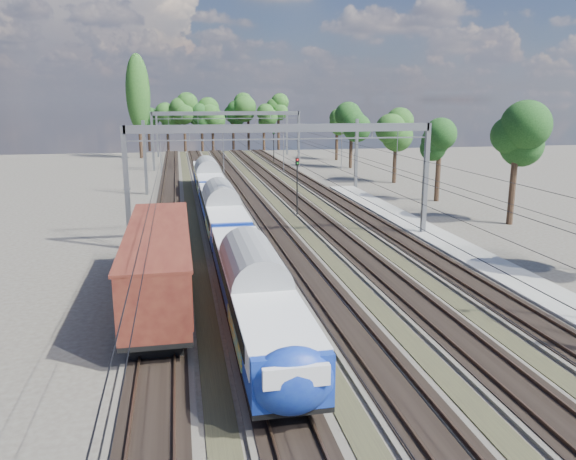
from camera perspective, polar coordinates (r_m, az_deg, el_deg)
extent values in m
cube|color=#47423A|center=(57.47, -12.10, 2.09)|extent=(3.00, 130.00, 0.15)
cube|color=black|center=(57.45, -12.11, 2.18)|extent=(2.50, 130.00, 0.06)
cube|color=#473326|center=(57.46, -12.83, 2.25)|extent=(0.08, 130.00, 0.14)
cube|color=#473326|center=(57.43, -11.40, 2.31)|extent=(0.08, 130.00, 0.14)
cube|color=#47423A|center=(57.55, -7.62, 2.28)|extent=(3.00, 130.00, 0.15)
cube|color=black|center=(57.54, -7.62, 2.38)|extent=(2.50, 130.00, 0.06)
cube|color=#473326|center=(57.48, -8.34, 2.45)|extent=(0.08, 130.00, 0.14)
cube|color=#473326|center=(57.56, -6.91, 2.50)|extent=(0.08, 130.00, 0.14)
cube|color=#47423A|center=(57.98, -3.18, 2.46)|extent=(3.00, 130.00, 0.15)
cube|color=black|center=(57.97, -3.18, 2.55)|extent=(2.50, 130.00, 0.06)
cube|color=#473326|center=(57.86, -3.89, 2.62)|extent=(0.08, 130.00, 0.14)
cube|color=#473326|center=(58.05, -2.48, 2.68)|extent=(0.08, 130.00, 0.14)
cube|color=#47423A|center=(58.76, 1.18, 2.62)|extent=(3.00, 130.00, 0.15)
cube|color=black|center=(58.74, 1.18, 2.71)|extent=(2.50, 130.00, 0.06)
cube|color=#473326|center=(58.58, 0.49, 2.78)|extent=(0.08, 130.00, 0.14)
cube|color=#473326|center=(58.88, 1.86, 2.83)|extent=(0.08, 130.00, 0.14)
cube|color=#47423A|center=(59.86, 5.39, 2.76)|extent=(3.00, 130.00, 0.15)
cube|color=black|center=(59.84, 5.40, 2.85)|extent=(2.50, 130.00, 0.06)
cube|color=#473326|center=(59.63, 4.73, 2.92)|extent=(0.08, 130.00, 0.14)
cube|color=#473326|center=(60.03, 6.06, 2.96)|extent=(0.08, 130.00, 0.14)
cube|color=#2E291E|center=(57.48, -9.86, 2.14)|extent=(1.10, 130.00, 0.05)
cube|color=#2E291E|center=(57.73, -5.39, 2.33)|extent=(1.10, 130.00, 0.05)
cube|color=#2E291E|center=(58.34, -0.99, 2.49)|extent=(1.10, 130.00, 0.05)
cube|color=#2E291E|center=(59.28, 3.30, 2.64)|extent=(1.10, 130.00, 0.05)
cube|color=gray|center=(38.64, 20.28, -3.67)|extent=(3.00, 70.00, 0.30)
cube|color=slate|center=(42.09, -16.06, 4.04)|extent=(0.35, 0.35, 9.00)
cube|color=slate|center=(46.15, 13.79, 4.93)|extent=(0.35, 0.35, 9.00)
cube|color=slate|center=(42.23, -0.45, 10.31)|extent=(23.00, 0.35, 0.60)
cube|color=slate|center=(89.75, -13.58, 8.74)|extent=(0.35, 0.35, 9.00)
cube|color=slate|center=(91.73, 1.10, 9.18)|extent=(0.35, 0.35, 9.00)
cube|color=slate|center=(89.82, -6.23, 11.71)|extent=(23.00, 0.35, 0.60)
cube|color=slate|center=(66.88, -14.32, 7.11)|extent=(0.35, 0.35, 8.50)
cube|color=slate|center=(111.71, -13.15, 9.42)|extent=(0.35, 0.35, 8.50)
cube|color=slate|center=(70.18, 6.95, 7.68)|extent=(0.35, 0.35, 8.50)
cube|color=slate|center=(113.71, -0.12, 9.81)|extent=(0.35, 0.35, 8.50)
cylinder|color=black|center=(56.72, -12.37, 7.48)|extent=(0.03, 130.00, 0.03)
cylinder|color=black|center=(56.62, -12.42, 8.59)|extent=(0.03, 130.00, 0.03)
cylinder|color=black|center=(56.80, -7.79, 7.67)|extent=(0.03, 130.00, 0.03)
cylinder|color=black|center=(56.71, -7.82, 8.77)|extent=(0.03, 130.00, 0.03)
cylinder|color=black|center=(57.23, -3.25, 7.81)|extent=(0.03, 130.00, 0.03)
cylinder|color=black|center=(57.14, -3.26, 8.90)|extent=(0.03, 130.00, 0.03)
cylinder|color=black|center=(58.02, 1.20, 7.90)|extent=(0.03, 130.00, 0.03)
cylinder|color=black|center=(57.93, 1.21, 8.98)|extent=(0.03, 130.00, 0.03)
cylinder|color=black|center=(59.13, 5.51, 7.94)|extent=(0.03, 130.00, 0.03)
cylinder|color=black|center=(59.05, 5.53, 9.00)|extent=(0.03, 130.00, 0.03)
cylinder|color=black|center=(125.48, -13.93, 9.09)|extent=(0.56, 0.56, 5.64)
sphere|color=#153714|center=(125.28, -14.04, 11.14)|extent=(4.10, 4.10, 4.10)
cylinder|color=black|center=(122.03, -12.57, 9.28)|extent=(0.56, 0.56, 6.61)
sphere|color=#153714|center=(121.83, -12.69, 11.76)|extent=(4.35, 4.35, 4.35)
cylinder|color=black|center=(124.27, -10.56, 9.47)|extent=(0.56, 0.56, 6.75)
sphere|color=#153714|center=(124.07, -10.67, 11.96)|extent=(4.07, 4.07, 4.07)
cylinder|color=black|center=(122.18, -9.35, 9.60)|extent=(0.56, 0.56, 7.36)
sphere|color=#153714|center=(121.98, -9.46, 12.37)|extent=(4.83, 4.83, 4.83)
cylinder|color=black|center=(123.26, -7.73, 9.64)|extent=(0.56, 0.56, 7.17)
sphere|color=#153714|center=(123.06, -7.81, 12.31)|extent=(5.40, 5.40, 5.40)
cylinder|color=black|center=(124.10, -5.67, 9.76)|extent=(0.56, 0.56, 7.34)
sphere|color=#153714|center=(123.90, -5.73, 12.47)|extent=(4.68, 4.68, 4.68)
cylinder|color=black|center=(124.07, -3.73, 9.53)|extent=(0.56, 0.56, 6.20)
sphere|color=#153714|center=(123.86, -3.77, 11.82)|extent=(4.81, 4.81, 4.81)
cylinder|color=black|center=(124.17, -1.99, 9.80)|extent=(0.56, 0.56, 7.30)
sphere|color=#153714|center=(123.97, -2.01, 12.50)|extent=(4.38, 4.38, 4.38)
cylinder|color=black|center=(125.62, -0.62, 9.57)|extent=(0.56, 0.56, 6.07)
sphere|color=#153714|center=(125.42, -0.62, 11.78)|extent=(5.49, 5.49, 5.49)
cylinder|color=black|center=(53.27, 22.08, 4.23)|extent=(0.56, 0.56, 6.86)
sphere|color=#153714|center=(52.80, 22.60, 10.12)|extent=(3.72, 3.72, 3.72)
cylinder|color=black|center=(63.02, 15.26, 5.12)|extent=(0.56, 0.56, 5.03)
sphere|color=#153714|center=(62.62, 15.48, 8.77)|extent=(4.26, 4.26, 4.26)
cylinder|color=black|center=(77.34, 10.07, 6.81)|extent=(0.56, 0.56, 5.10)
sphere|color=#153714|center=(77.01, 10.19, 9.83)|extent=(4.23, 4.23, 4.23)
cylinder|color=black|center=(89.59, 7.07, 7.86)|extent=(0.56, 0.56, 5.48)
sphere|color=#153714|center=(89.30, 7.15, 10.66)|extent=(3.52, 3.52, 3.52)
cylinder|color=black|center=(102.30, 5.02, 8.55)|extent=(0.56, 0.56, 5.49)
sphere|color=#153714|center=(102.05, 5.07, 11.01)|extent=(4.76, 4.76, 4.76)
cylinder|color=black|center=(109.70, -14.88, 11.23)|extent=(0.70, 0.70, 16.00)
ellipsoid|color=#1D4B19|center=(109.67, -15.00, 13.31)|extent=(4.40, 4.40, 14.08)
cube|color=black|center=(21.52, -1.00, -15.27)|extent=(1.92, 2.89, 0.77)
cube|color=black|center=(33.87, -5.01, -4.53)|extent=(1.92, 2.89, 0.77)
cube|color=#102597|center=(27.06, -3.53, -5.86)|extent=(2.69, 19.24, 1.83)
cube|color=silver|center=(26.91, -3.54, -4.89)|extent=(2.77, 18.47, 0.91)
cube|color=black|center=(27.12, -0.61, -4.73)|extent=(0.04, 16.35, 0.67)
cube|color=#FDB00D|center=(23.32, -2.11, -10.31)|extent=(2.79, 5.39, 0.67)
cylinder|color=gray|center=(26.78, -3.56, -4.01)|extent=(2.73, 19.24, 2.73)
cube|color=black|center=(39.96, -6.00, -1.80)|extent=(1.92, 2.89, 0.77)
cube|color=black|center=(53.06, -7.33, 1.88)|extent=(1.92, 2.89, 0.77)
cube|color=#102597|center=(46.19, -6.80, 2.04)|extent=(2.69, 19.24, 1.83)
cube|color=silver|center=(46.10, -6.82, 2.63)|extent=(2.77, 18.47, 0.91)
cube|color=black|center=(46.22, -5.09, 2.70)|extent=(0.04, 16.35, 0.67)
cube|color=#FDB00D|center=(42.16, -6.34, 0.32)|extent=(2.79, 5.39, 0.67)
cylinder|color=gray|center=(46.02, -6.83, 3.16)|extent=(2.73, 19.24, 2.73)
cube|color=black|center=(59.31, -7.75, 3.05)|extent=(1.92, 2.89, 0.77)
cube|color=black|center=(72.60, -8.41, 4.86)|extent=(1.92, 2.89, 0.77)
cube|color=#102597|center=(65.74, -8.15, 5.28)|extent=(2.69, 19.24, 1.83)
cube|color=silver|center=(65.68, -8.16, 5.70)|extent=(2.77, 18.47, 0.91)
cube|color=black|center=(65.76, -6.95, 5.75)|extent=(0.04, 16.35, 0.67)
cube|color=#FDB00D|center=(61.62, -7.92, 4.32)|extent=(2.79, 5.39, 0.67)
cylinder|color=gray|center=(65.62, -8.18, 6.08)|extent=(2.73, 19.24, 2.73)
ellipsoid|color=#102597|center=(18.49, 0.49, -15.08)|extent=(2.73, 1.50, 2.33)
cube|color=black|center=(25.89, -13.08, -10.46)|extent=(2.22, 2.88, 0.78)
cube|color=black|center=(36.13, -12.58, -3.62)|extent=(2.22, 2.88, 0.78)
cube|color=black|center=(30.80, -12.83, -5.60)|extent=(3.00, 15.53, 0.22)
cube|color=#461712|center=(30.34, -12.98, -2.82)|extent=(3.00, 15.53, 2.88)
cube|color=#461712|center=(29.98, -13.12, -0.07)|extent=(3.22, 15.53, 0.13)
imported|color=black|center=(102.72, -6.55, 7.52)|extent=(0.61, 0.77, 1.86)
cylinder|color=black|center=(52.67, 0.94, 3.98)|extent=(0.13, 0.13, 4.82)
cube|color=black|center=(52.30, 0.95, 6.95)|extent=(0.38, 0.29, 0.67)
sphere|color=red|center=(52.16, 0.98, 7.14)|extent=(0.15, 0.15, 0.15)
sphere|color=#0C9919|center=(52.20, 0.98, 6.78)|extent=(0.15, 0.15, 0.15)
cylinder|color=black|center=(98.15, -1.46, 8.26)|extent=(0.14, 0.14, 4.97)
cube|color=black|center=(97.95, -1.47, 9.91)|extent=(0.37, 0.26, 0.70)
sphere|color=red|center=(97.82, -1.46, 10.02)|extent=(0.16, 0.16, 0.16)
sphere|color=#0C9919|center=(97.84, -1.46, 9.82)|extent=(0.16, 0.16, 0.16)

